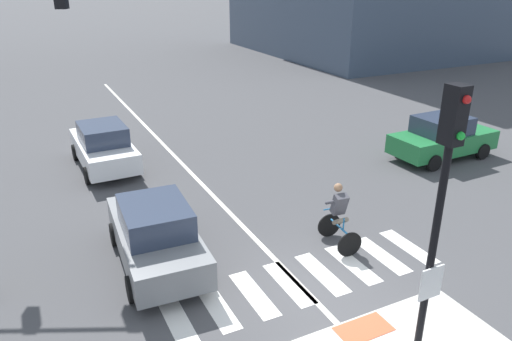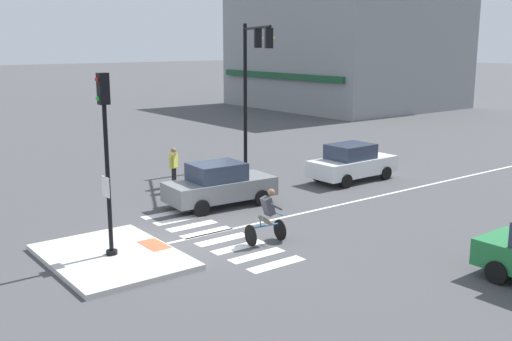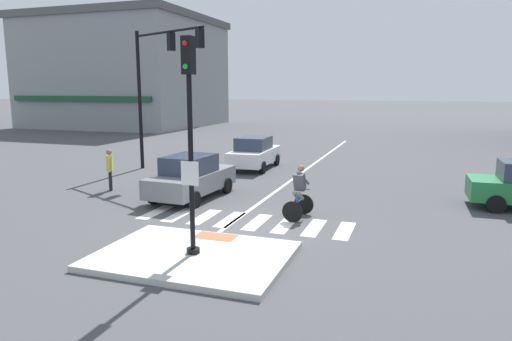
{
  "view_description": "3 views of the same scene",
  "coord_description": "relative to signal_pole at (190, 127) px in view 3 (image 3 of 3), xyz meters",
  "views": [
    {
      "loc": [
        -5.23,
        -7.39,
        6.58
      ],
      "look_at": [
        0.15,
        3.43,
        1.62
      ],
      "focal_mm": 34.05,
      "sensor_mm": 36.0,
      "label": 1
    },
    {
      "loc": [
        15.32,
        -9.44,
        6.01
      ],
      "look_at": [
        -0.71,
        2.75,
        1.71
      ],
      "focal_mm": 42.5,
      "sensor_mm": 36.0,
      "label": 2
    },
    {
      "loc": [
        4.9,
        -12.43,
        4.05
      ],
      "look_at": [
        -0.3,
        2.59,
        1.23
      ],
      "focal_mm": 32.47,
      "sensor_mm": 36.0,
      "label": 3
    }
  ],
  "objects": [
    {
      "name": "ground_plane",
      "position": [
        0.0,
        2.9,
        -3.18
      ],
      "size": [
        300.0,
        300.0,
        0.0
      ],
      "primitive_type": "plane",
      "color": "#474749"
    },
    {
      "name": "traffic_island",
      "position": [
        0.0,
        0.01,
        -3.11
      ],
      "size": [
        4.56,
        3.35,
        0.15
      ],
      "primitive_type": "cube",
      "color": "beige",
      "rests_on": "ground"
    },
    {
      "name": "tactile_pad_front",
      "position": [
        0.0,
        1.33,
        -3.03
      ],
      "size": [
        1.1,
        0.6,
        0.01
      ],
      "primitive_type": "cube",
      "color": "#DB5B38",
      "rests_on": "traffic_island"
    },
    {
      "name": "signal_pole",
      "position": [
        0.0,
        0.0,
        0.0
      ],
      "size": [
        0.44,
        0.38,
        5.05
      ],
      "color": "black",
      "rests_on": "traffic_island"
    },
    {
      "name": "crosswalk_stripe_a",
      "position": [
        -3.12,
        3.45,
        -3.18
      ],
      "size": [
        0.44,
        1.8,
        0.01
      ],
      "primitive_type": "cube",
      "color": "silver",
      "rests_on": "ground"
    },
    {
      "name": "crosswalk_stripe_b",
      "position": [
        -2.23,
        3.45,
        -3.18
      ],
      "size": [
        0.44,
        1.8,
        0.01
      ],
      "primitive_type": "cube",
      "color": "silver",
      "rests_on": "ground"
    },
    {
      "name": "crosswalk_stripe_c",
      "position": [
        -1.34,
        3.45,
        -3.18
      ],
      "size": [
        0.44,
        1.8,
        0.01
      ],
      "primitive_type": "cube",
      "color": "silver",
      "rests_on": "ground"
    },
    {
      "name": "crosswalk_stripe_d",
      "position": [
        -0.45,
        3.45,
        -3.18
      ],
      "size": [
        0.44,
        1.8,
        0.01
      ],
      "primitive_type": "cube",
      "color": "silver",
      "rests_on": "ground"
    },
    {
      "name": "crosswalk_stripe_e",
      "position": [
        0.45,
        3.45,
        -3.18
      ],
      "size": [
        0.44,
        1.8,
        0.01
      ],
      "primitive_type": "cube",
      "color": "silver",
      "rests_on": "ground"
    },
    {
      "name": "crosswalk_stripe_f",
      "position": [
        1.34,
        3.45,
        -3.18
      ],
      "size": [
        0.44,
        1.8,
        0.01
      ],
      "primitive_type": "cube",
      "color": "silver",
      "rests_on": "ground"
    },
    {
      "name": "crosswalk_stripe_g",
      "position": [
        2.23,
        3.45,
        -3.18
      ],
      "size": [
        0.44,
        1.8,
        0.01
      ],
      "primitive_type": "cube",
      "color": "silver",
      "rests_on": "ground"
    },
    {
      "name": "crosswalk_stripe_h",
      "position": [
        3.12,
        3.45,
        -3.18
      ],
      "size": [
        0.44,
        1.8,
        0.01
      ],
      "primitive_type": "cube",
      "color": "silver",
      "rests_on": "ground"
    },
    {
      "name": "lane_centre_line",
      "position": [
        -0.25,
        12.9,
        -3.18
      ],
      "size": [
        0.14,
        28.0,
        0.01
      ],
      "primitive_type": "cube",
      "color": "silver",
      "rests_on": "ground"
    },
    {
      "name": "traffic_light_mast",
      "position": [
        -6.91,
        10.13,
        1.56
      ],
      "size": [
        4.76,
        2.34,
        6.84
      ],
      "color": "black",
      "rests_on": "ground"
    },
    {
      "name": "building_corner_left",
      "position": [
        -25.57,
        35.1,
        2.64
      ],
      "size": [
        17.98,
        16.37,
        11.62
      ],
      "color": "gray",
      "rests_on": "ground"
    },
    {
      "name": "car_grey_westbound_near",
      "position": [
        -2.88,
        5.59,
        -2.37
      ],
      "size": [
        2.02,
        4.19,
        1.64
      ],
      "color": "slate",
      "rests_on": "ground"
    },
    {
      "name": "car_white_westbound_far",
      "position": [
        -2.84,
        12.55,
        -2.37
      ],
      "size": [
        1.92,
        4.14,
        1.64
      ],
      "color": "white",
      "rests_on": "ground"
    },
    {
      "name": "cyclist",
      "position": [
        1.53,
        4.38,
        -2.31
      ],
      "size": [
        0.77,
        1.15,
        1.68
      ],
      "color": "black",
      "rests_on": "ground"
    },
    {
      "name": "pedestrian_at_curb_left",
      "position": [
        -6.59,
        5.78,
        -2.2
      ],
      "size": [
        0.37,
        0.48,
        1.67
      ],
      "color": "black",
      "rests_on": "ground"
    }
  ]
}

